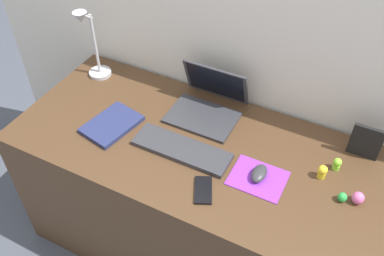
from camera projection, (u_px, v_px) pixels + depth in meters
ground_plane at (195, 242)px, 2.27m from camera, size 6.00×6.00×0.00m
back_wall at (235, 80)px, 1.96m from camera, size 2.78×0.05×1.63m
desk at (196, 200)px, 2.01m from camera, size 1.58×0.71×0.74m
laptop at (208, 102)px, 1.88m from camera, size 0.30×0.28×0.20m
keyboard at (182, 149)px, 1.73m from camera, size 0.41×0.13×0.02m
mousepad at (258, 178)px, 1.63m from camera, size 0.21×0.17×0.00m
mouse at (259, 173)px, 1.62m from camera, size 0.06×0.10×0.03m
cell_phone at (203, 190)px, 1.58m from camera, size 0.11×0.14×0.01m
desk_lamp at (92, 47)px, 1.98m from camera, size 0.11×0.15×0.37m
notebook_pad at (112, 124)px, 1.84m from camera, size 0.21×0.27×0.02m
picture_frame at (366, 142)px, 1.67m from camera, size 0.12×0.02×0.15m
toy_figurine_green at (342, 197)px, 1.54m from camera, size 0.03×0.03×0.04m
toy_figurine_pink at (358, 198)px, 1.53m from camera, size 0.04×0.04×0.05m
toy_figurine_lime at (337, 164)px, 1.65m from camera, size 0.03×0.03×0.05m
toy_figurine_yellow at (322, 171)px, 1.61m from camera, size 0.04×0.04×0.06m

